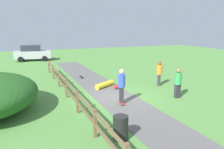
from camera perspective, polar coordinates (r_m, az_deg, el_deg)
name	(u,v)px	position (r m, az deg, el deg)	size (l,w,h in m)	color
ground_plane	(116,98)	(12.68, 1.14, -6.20)	(60.00, 60.00, 0.00)	#568E42
asphalt_path	(116,98)	(12.67, 1.14, -6.16)	(2.40, 28.00, 0.02)	#605E5B
wooden_fence	(71,92)	(11.70, -10.58, -4.58)	(0.12, 18.12, 1.10)	brown
trash_bin	(121,128)	(8.13, 2.26, -13.75)	(0.56, 0.56, 0.90)	black
skater_riding	(122,85)	(11.47, 2.52, -2.66)	(0.47, 0.82, 1.86)	#B23326
skater_fallen	(106,85)	(14.79, -1.70, -2.70)	(1.59, 1.50, 0.36)	yellow
skateboard_loose	(81,77)	(17.79, -8.06, -0.61)	(0.22, 0.81, 0.08)	black
bystander_orange	(159,72)	(15.54, 12.27, 0.57)	(0.53, 0.53, 1.71)	#2D2D33
bystander_green	(178,82)	(13.04, 16.86, -1.84)	(0.39, 0.39, 1.73)	#2D2D33
parked_car_silver	(33,53)	(28.39, -20.05, 5.34)	(4.41, 2.48, 1.92)	#B7B7BC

